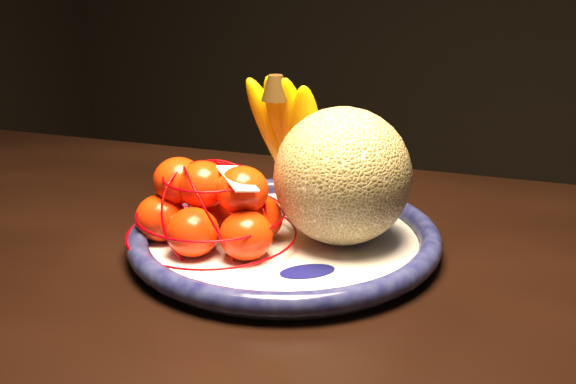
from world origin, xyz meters
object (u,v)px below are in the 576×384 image
at_px(fruit_bowl, 284,238).
at_px(dining_table, 209,350).
at_px(mandarin_bag, 211,210).
at_px(banana_bunch, 294,138).
at_px(cantaloupe, 342,176).

bearing_deg(fruit_bowl, dining_table, -108.66).
bearing_deg(dining_table, fruit_bowl, 64.41).
relative_size(fruit_bowl, mandarin_bag, 1.61).
relative_size(fruit_bowl, banana_bunch, 1.85).
bearing_deg(dining_table, mandarin_bag, 108.05).
height_order(dining_table, banana_bunch, banana_bunch).
height_order(fruit_bowl, mandarin_bag, mandarin_bag).
bearing_deg(banana_bunch, fruit_bowl, -60.84).
xyz_separation_m(fruit_bowl, cantaloupe, (0.06, 0.02, 0.08)).
xyz_separation_m(dining_table, banana_bunch, (0.01, 0.20, 0.20)).
bearing_deg(cantaloupe, mandarin_bag, -151.79).
distance_m(dining_table, cantaloupe, 0.25).
relative_size(fruit_bowl, cantaloupe, 2.32).
bearing_deg(fruit_bowl, cantaloupe, 21.15).
height_order(banana_bunch, mandarin_bag, banana_bunch).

